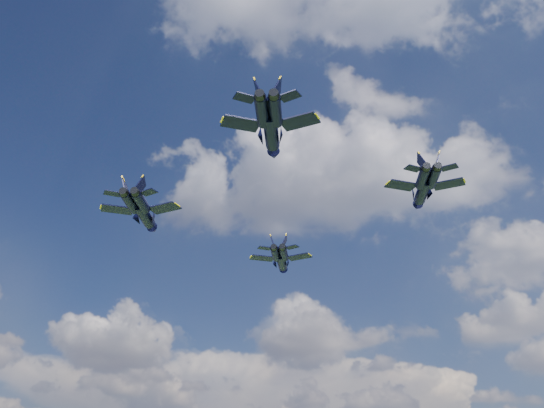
{
  "coord_description": "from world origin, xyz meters",
  "views": [
    {
      "loc": [
        15.22,
        -75.0,
        25.98
      ],
      "look_at": [
        -6.08,
        0.9,
        64.01
      ],
      "focal_mm": 40.0,
      "sensor_mm": 36.0,
      "label": 1
    }
  ],
  "objects_px": {
    "jet_right": "(422,192)",
    "jet_lead": "(282,262)",
    "jet_slot": "(271,133)",
    "jet_left": "(145,215)"
  },
  "relations": [
    {
      "from": "jet_right",
      "to": "jet_lead",
      "type": "bearing_deg",
      "value": 133.67
    },
    {
      "from": "jet_lead",
      "to": "jet_slot",
      "type": "distance_m",
      "value": 41.41
    },
    {
      "from": "jet_slot",
      "to": "jet_left",
      "type": "bearing_deg",
      "value": 132.73
    },
    {
      "from": "jet_left",
      "to": "jet_right",
      "type": "xyz_separation_m",
      "value": [
        40.03,
        6.19,
        1.46
      ]
    },
    {
      "from": "jet_left",
      "to": "jet_right",
      "type": "relative_size",
      "value": 1.07
    },
    {
      "from": "jet_left",
      "to": "jet_lead",
      "type": "bearing_deg",
      "value": 45.9
    },
    {
      "from": "jet_lead",
      "to": "jet_left",
      "type": "relative_size",
      "value": 0.91
    },
    {
      "from": "jet_right",
      "to": "jet_slot",
      "type": "distance_m",
      "value": 28.17
    },
    {
      "from": "jet_left",
      "to": "jet_right",
      "type": "distance_m",
      "value": 40.53
    },
    {
      "from": "jet_right",
      "to": "jet_slot",
      "type": "height_order",
      "value": "jet_right"
    }
  ]
}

